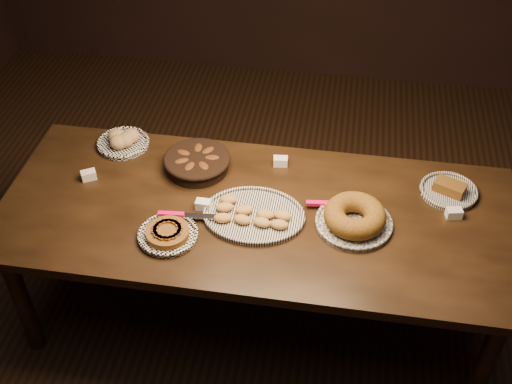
# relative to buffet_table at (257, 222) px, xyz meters

# --- Properties ---
(ground) EXTENTS (5.00, 5.00, 0.00)m
(ground) POSITION_rel_buffet_table_xyz_m (0.00, 0.00, -0.68)
(ground) COLOR black
(ground) RESTS_ON ground
(buffet_table) EXTENTS (2.40, 1.00, 0.75)m
(buffet_table) POSITION_rel_buffet_table_xyz_m (0.00, 0.00, 0.00)
(buffet_table) COLOR black
(buffet_table) RESTS_ON ground
(apple_tart_plate) EXTENTS (0.33, 0.28, 0.05)m
(apple_tart_plate) POSITION_rel_buffet_table_xyz_m (-0.36, -0.23, 0.09)
(apple_tart_plate) COLOR white
(apple_tart_plate) RESTS_ON buffet_table
(madeleine_platter) EXTENTS (0.47, 0.38, 0.05)m
(madeleine_platter) POSITION_rel_buffet_table_xyz_m (-0.01, -0.05, 0.09)
(madeleine_platter) COLOR black
(madeleine_platter) RESTS_ON buffet_table
(bundt_cake_plate) EXTENTS (0.41, 0.37, 0.11)m
(bundt_cake_plate) POSITION_rel_buffet_table_xyz_m (0.44, -0.02, 0.12)
(bundt_cake_plate) COLOR black
(bundt_cake_plate) RESTS_ON buffet_table
(croissant_basket) EXTENTS (0.38, 0.38, 0.08)m
(croissant_basket) POSITION_rel_buffet_table_xyz_m (-0.34, 0.25, 0.12)
(croissant_basket) COLOR black
(croissant_basket) RESTS_ON buffet_table
(bread_roll_plate) EXTENTS (0.27, 0.27, 0.08)m
(bread_roll_plate) POSITION_rel_buffet_table_xyz_m (-0.76, 0.38, 0.11)
(bread_roll_plate) COLOR white
(bread_roll_plate) RESTS_ON buffet_table
(loaf_plate) EXTENTS (0.27, 0.27, 0.06)m
(loaf_plate) POSITION_rel_buffet_table_xyz_m (0.88, 0.27, 0.09)
(loaf_plate) COLOR black
(loaf_plate) RESTS_ON buffet_table
(tent_cards) EXTENTS (1.82, 0.42, 0.04)m
(tent_cards) POSITION_rel_buffet_table_xyz_m (0.04, 0.11, 0.10)
(tent_cards) COLOR white
(tent_cards) RESTS_ON buffet_table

